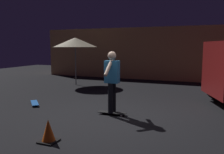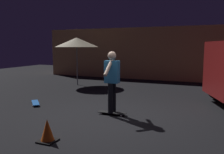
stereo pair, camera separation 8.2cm
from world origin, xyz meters
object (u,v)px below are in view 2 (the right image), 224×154
Objects in this scene: skateboard_ridden at (112,113)px; skateboard_spare at (35,103)px; skater at (112,77)px; traffic_cone at (47,131)px; patio_umbrella at (77,42)px.

skateboard_spare is at bearing 177.64° from skateboard_ridden.
skateboard_spare is 0.42× the size of skater.
traffic_cone reaches higher than skateboard_spare.
skater is 3.63× the size of traffic_cone.
patio_umbrella is at bearing 101.39° from skateboard_spare.
skater is 2.39m from traffic_cone.
traffic_cone is at bearing -101.98° from skater.
patio_umbrella is 5.00× the size of traffic_cone.
skateboard_ridden is at bearing -2.36° from skateboard_spare.
skateboard_spare is 1.51× the size of traffic_cone.
skateboard_spare is (-2.75, 0.11, 0.00)m from skateboard_ridden.
traffic_cone is at bearing -63.86° from patio_umbrella.
skater reaches higher than skateboard_spare.
skateboard_ridden is 1.70× the size of traffic_cone.
patio_umbrella is 5.51m from skater.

